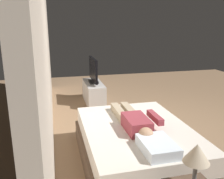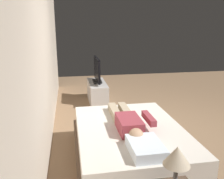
% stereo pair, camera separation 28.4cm
% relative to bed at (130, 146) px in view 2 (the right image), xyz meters
% --- Properties ---
extents(ground_plane, '(10.00, 10.00, 0.00)m').
position_rel_bed_xyz_m(ground_plane, '(0.85, -0.53, -0.26)').
color(ground_plane, '#8C6B4C').
extents(back_wall, '(6.40, 0.10, 2.80)m').
position_rel_bed_xyz_m(back_wall, '(1.25, 1.15, 1.14)').
color(back_wall, beige).
rests_on(back_wall, ground).
extents(bed, '(1.96, 1.45, 0.54)m').
position_rel_bed_xyz_m(bed, '(0.00, 0.00, 0.00)').
color(bed, brown).
rests_on(bed, ground).
extents(pillow, '(0.48, 0.34, 0.12)m').
position_rel_bed_xyz_m(pillow, '(-0.66, 0.00, 0.34)').
color(pillow, white).
rests_on(pillow, bed).
extents(person, '(1.26, 0.46, 0.18)m').
position_rel_bed_xyz_m(person, '(0.03, 0.03, 0.36)').
color(person, '#993842').
rests_on(person, bed).
extents(remote, '(0.15, 0.04, 0.02)m').
position_rel_bed_xyz_m(remote, '(0.18, -0.38, 0.29)').
color(remote, black).
rests_on(remote, bed).
extents(tv_stand, '(1.10, 0.40, 0.50)m').
position_rel_bed_xyz_m(tv_stand, '(2.74, 0.12, -0.01)').
color(tv_stand, '#B7B2AD').
rests_on(tv_stand, ground).
extents(tv, '(0.88, 0.20, 0.59)m').
position_rel_bed_xyz_m(tv, '(2.74, 0.12, 0.52)').
color(tv, black).
rests_on(tv, tv_stand).
extents(lamp, '(0.22, 0.22, 0.42)m').
position_rel_bed_xyz_m(lamp, '(-1.28, -0.05, 0.59)').
color(lamp, '#59595B').
rests_on(lamp, nightstand).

